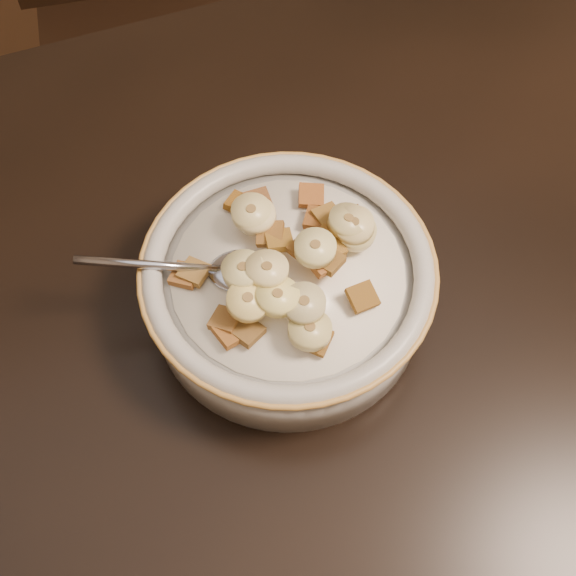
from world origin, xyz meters
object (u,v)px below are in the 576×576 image
object	(u,v)px
spoon	(242,271)
chair	(167,42)
cereal_bowl	(288,291)
table	(265,404)

from	to	relation	value
spoon	chair	bearing A→B (deg)	-167.05
cereal_bowl	spoon	bearing A→B (deg)	159.95
table	cereal_bowl	size ratio (longest dim) A/B	6.45
spoon	cereal_bowl	bearing A→B (deg)	90.00
table	cereal_bowl	bearing A→B (deg)	55.57
table	chair	size ratio (longest dim) A/B	1.50
chair	cereal_bowl	distance (m)	0.74
chair	cereal_bowl	bearing A→B (deg)	-86.11
table	cereal_bowl	xyz separation A→B (m)	(0.05, 0.07, 0.05)
table	spoon	xyz separation A→B (m)	(0.01, 0.08, 0.08)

